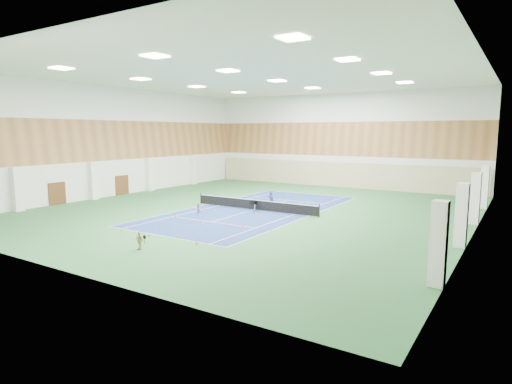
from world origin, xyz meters
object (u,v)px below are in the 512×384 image
at_px(coach, 271,200).
at_px(child_apron, 139,241).
at_px(tennis_net, 255,204).
at_px(child_court, 198,209).
at_px(ball_cart, 254,206).

xyz_separation_m(coach, child_apron, (0.25, -16.23, -0.26)).
height_order(tennis_net, child_court, tennis_net).
bearing_deg(child_court, coach, 48.44).
bearing_deg(ball_cart, child_apron, -83.43).
xyz_separation_m(coach, ball_cart, (-0.76, -1.81, -0.32)).
height_order(coach, ball_cart, coach).
bearing_deg(child_apron, ball_cart, 97.75).
relative_size(child_court, child_apron, 0.90).
xyz_separation_m(child_court, child_apron, (4.25, -10.60, 0.05)).
distance_m(child_court, ball_cart, 5.00).
relative_size(coach, child_court, 1.62).
xyz_separation_m(tennis_net, coach, (1.03, 1.16, 0.26)).
relative_size(tennis_net, child_apron, 11.61).
bearing_deg(child_apron, tennis_net, 98.62).
bearing_deg(coach, ball_cart, 73.25).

